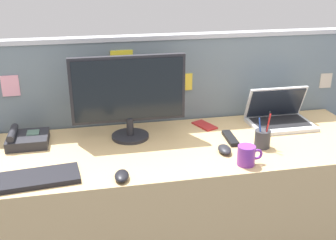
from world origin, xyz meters
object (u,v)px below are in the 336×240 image
object	(u,v)px
computer_mouse_right_hand	(225,149)
cell_phone_red_case	(205,125)
computer_mouse_left_hand	(122,176)
pen_cup	(262,138)
desktop_monitor	(129,93)
desk_phone	(26,139)
laptop	(279,116)
coffee_mug	(247,155)
tv_remote	(230,138)
keyboard_main	(30,179)

from	to	relation	value
computer_mouse_right_hand	cell_phone_red_case	distance (m)	0.34
computer_mouse_left_hand	pen_cup	world-z (taller)	pen_cup
desktop_monitor	computer_mouse_right_hand	bearing A→B (deg)	-33.03
desk_phone	cell_phone_red_case	world-z (taller)	desk_phone
laptop	pen_cup	world-z (taller)	laptop
desktop_monitor	pen_cup	distance (m)	0.69
cell_phone_red_case	coffee_mug	xyz separation A→B (m)	(0.05, -0.47, 0.04)
desk_phone	tv_remote	bearing A→B (deg)	-8.69
keyboard_main	computer_mouse_right_hand	distance (m)	0.88
desktop_monitor	desk_phone	bearing A→B (deg)	178.54
computer_mouse_left_hand	coffee_mug	xyz separation A→B (m)	(0.56, 0.02, 0.03)
computer_mouse_left_hand	tv_remote	distance (m)	0.65
computer_mouse_right_hand	cell_phone_red_case	bearing A→B (deg)	92.42
cell_phone_red_case	laptop	bearing A→B (deg)	-29.37
keyboard_main	cell_phone_red_case	distance (m)	0.98
keyboard_main	cell_phone_red_case	world-z (taller)	keyboard_main
laptop	tv_remote	bearing A→B (deg)	-155.26
desktop_monitor	computer_mouse_right_hand	distance (m)	0.55
desktop_monitor	coffee_mug	world-z (taller)	desktop_monitor
keyboard_main	coffee_mug	size ratio (longest dim) A/B	3.42
desktop_monitor	computer_mouse_right_hand	world-z (taller)	desktop_monitor
computer_mouse_right_hand	pen_cup	xyz separation A→B (m)	(0.20, 0.02, 0.03)
desk_phone	computer_mouse_left_hand	world-z (taller)	desk_phone
computer_mouse_left_hand	laptop	bearing A→B (deg)	34.24
desk_phone	keyboard_main	xyz separation A→B (m)	(0.05, -0.38, -0.02)
computer_mouse_right_hand	keyboard_main	bearing A→B (deg)	-171.10
laptop	computer_mouse_left_hand	xyz separation A→B (m)	(-0.92, -0.44, -0.03)
desktop_monitor	computer_mouse_right_hand	xyz separation A→B (m)	(0.42, -0.27, -0.22)
laptop	cell_phone_red_case	distance (m)	0.42
desktop_monitor	cell_phone_red_case	bearing A→B (deg)	8.57
desktop_monitor	laptop	world-z (taller)	desktop_monitor
cell_phone_red_case	tv_remote	bearing A→B (deg)	-92.14
computer_mouse_right_hand	tv_remote	size ratio (longest dim) A/B	0.59
pen_cup	computer_mouse_left_hand	bearing A→B (deg)	-165.90
keyboard_main	cell_phone_red_case	bearing A→B (deg)	20.61
desktop_monitor	coffee_mug	distance (m)	0.65
pen_cup	coffee_mug	size ratio (longest dim) A/B	1.56
laptop	desk_phone	xyz separation A→B (m)	(-1.34, -0.00, -0.02)
coffee_mug	keyboard_main	bearing A→B (deg)	177.72
desktop_monitor	cell_phone_red_case	xyz separation A→B (m)	(0.42, 0.06, -0.23)
computer_mouse_left_hand	desktop_monitor	bearing A→B (deg)	87.22
cell_phone_red_case	coffee_mug	world-z (taller)	coffee_mug
laptop	computer_mouse_right_hand	size ratio (longest dim) A/B	3.37
computer_mouse_left_hand	tv_remote	world-z (taller)	computer_mouse_left_hand
laptop	keyboard_main	bearing A→B (deg)	-163.37
keyboard_main	pen_cup	world-z (taller)	pen_cup
computer_mouse_left_hand	cell_phone_red_case	bearing A→B (deg)	52.75
tv_remote	coffee_mug	world-z (taller)	coffee_mug
desktop_monitor	laptop	bearing A→B (deg)	0.95
coffee_mug	laptop	bearing A→B (deg)	49.83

